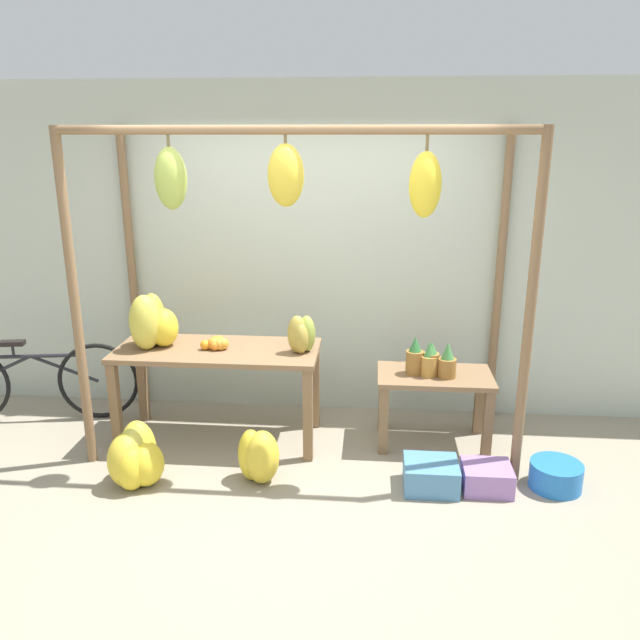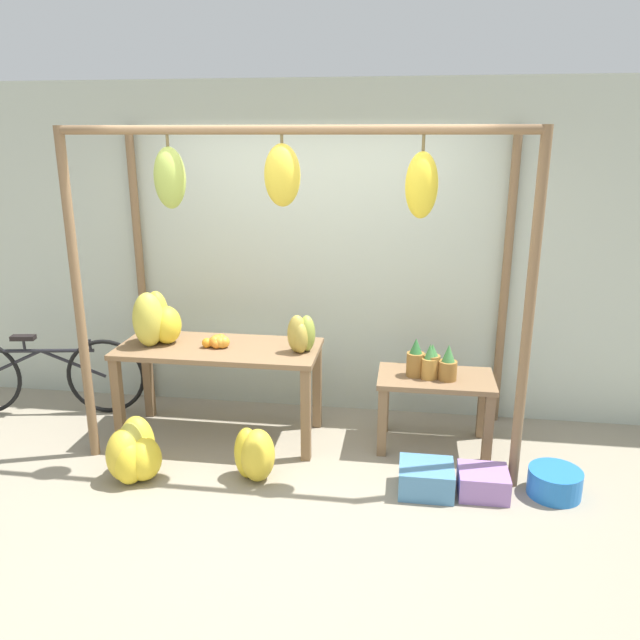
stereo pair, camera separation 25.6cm
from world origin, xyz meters
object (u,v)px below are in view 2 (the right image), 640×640
Objects in this scene: banana_pile_ground_left at (133,453)px; banana_pile_ground_right at (254,454)px; fruit_crate_purple at (483,482)px; parked_bicycle at (44,375)px; banana_pile_on_table at (155,320)px; orange_pile at (218,342)px; blue_bucket at (555,483)px; papaya_pile at (301,335)px; pineapple_cluster at (431,363)px; fruit_crate_white at (426,478)px.

banana_pile_ground_left is 0.86m from banana_pile_ground_right.
parked_bicycle is at bearing 167.87° from fruit_crate_purple.
banana_pile_on_table reaches higher than orange_pile.
banana_pile_on_table is 3.17m from blue_bucket.
banana_pile_ground_left is (0.07, -0.73, -0.77)m from banana_pile_on_table.
fruit_crate_purple is (2.52, -0.59, -0.87)m from banana_pile_on_table.
banana_pile_on_table is 1.06m from banana_pile_ground_left.
parked_bicycle is at bearing 170.11° from blue_bucket.
papaya_pile is at bearing -1.49° from orange_pile.
blue_bucket is at bearing 7.60° from fruit_crate_purple.
blue_bucket is at bearing 2.59° from banana_pile_ground_right.
pineapple_cluster is 2.28m from banana_pile_ground_left.
parked_bicycle is (-1.66, 0.22, -0.46)m from orange_pile.
pineapple_cluster is at bearing 28.32° from banana_pile_ground_right.
blue_bucket is (2.08, 0.09, -0.10)m from banana_pile_ground_right.
fruit_crate_white is at bearing -13.81° from parked_bicycle.
blue_bucket is (3.01, -0.53, -0.87)m from banana_pile_on_table.
pineapple_cluster reaches higher than banana_pile_ground_right.
banana_pile_ground_right is 1.09× the size of blue_bucket.
banana_pile_on_table reaches higher than blue_bucket.
orange_pile is 0.74× the size of papaya_pile.
parked_bicycle is 2.40m from papaya_pile.
fruit_crate_purple is (2.45, 0.13, -0.10)m from banana_pile_ground_left.
blue_bucket is at bearing -11.44° from orange_pile.
blue_bucket is 1.22× the size of papaya_pile.
orange_pile is at bearing 168.56° from blue_bucket.
banana_pile_ground_right is at bearing -178.94° from fruit_crate_purple.
banana_pile_on_table reaches higher than fruit_crate_purple.
banana_pile_on_table reaches higher than parked_bicycle.
orange_pile is 0.47× the size of banana_pile_ground_left.
fruit_crate_white is at bearing -19.86° from orange_pile.
parked_bicycle is at bearing 170.32° from banana_pile_on_table.
pineapple_cluster reaches higher than fruit_crate_purple.
parked_bicycle is at bearing 177.29° from pineapple_cluster.
orange_pile is 0.57× the size of pineapple_cluster.
parked_bicycle is 5.91× the size of papaya_pile.
parked_bicycle reaches higher than blue_bucket.
orange_pile reaches higher than fruit_crate_purple.
orange_pile is at bearing -2.64° from banana_pile_on_table.
fruit_crate_white is 3.40m from parked_bicycle.
blue_bucket is at bearing -9.98° from banana_pile_on_table.
blue_bucket is at bearing 5.51° from fruit_crate_white.
pineapple_cluster is at bearing 20.18° from banana_pile_ground_left.
banana_pile_on_table is 1.36m from banana_pile_ground_right.
banana_pile_on_table is at bearing -9.68° from parked_bicycle.
banana_pile_ground_right is 1.21m from fruit_crate_white.
fruit_crate_purple is at bearing -22.31° from papaya_pile.
banana_pile_on_table is 1.99× the size of orange_pile.
papaya_pile is at bearing -175.32° from pineapple_cluster.
banana_pile_on_table is 1.21× the size of blue_bucket.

